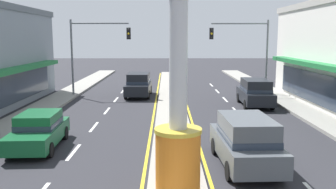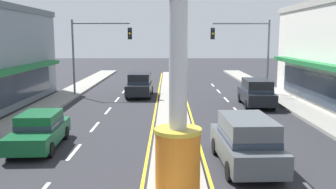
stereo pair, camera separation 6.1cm
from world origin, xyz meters
name	(u,v)px [view 1 (the left image)]	position (x,y,z in m)	size (l,w,h in m)	color
median_strip	(171,110)	(0.00, 18.00, 0.07)	(1.90, 52.00, 0.14)	gray
sidewalk_left	(29,116)	(-8.65, 16.00, 0.09)	(2.20, 60.00, 0.18)	gray
sidewalk_right	(314,116)	(8.65, 16.00, 0.09)	(2.20, 60.00, 0.18)	gray
lane_markings	(172,115)	(0.00, 16.65, 0.00)	(8.64, 52.00, 0.01)	silver
district_sign	(178,70)	(0.00, 4.71, 3.86)	(6.88, 1.40, 7.64)	orange
traffic_light_left_side	(93,44)	(-6.19, 23.98, 4.25)	(4.86, 0.46, 6.20)	slate
traffic_light_right_side	(246,44)	(6.19, 24.48, 4.25)	(4.86, 0.46, 6.20)	slate
suv_near_right_lane	(139,84)	(-2.60, 24.02, 0.98)	(2.02, 4.63, 1.90)	black
suv_far_right_lane	(255,92)	(5.90, 19.64, 0.98)	(2.09, 4.66, 1.90)	black
suv_near_left_lane	(246,141)	(2.60, 7.44, 0.98)	(2.11, 4.67, 1.90)	#4C5156
sedan_far_left_oncoming	(39,130)	(-5.90, 9.86, 0.79)	(1.99, 4.37, 1.53)	#14562D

